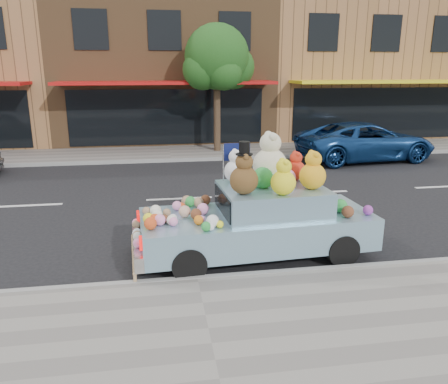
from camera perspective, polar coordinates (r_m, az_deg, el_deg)
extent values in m
plane|color=black|center=(12.12, -5.86, -0.89)|extent=(120.00, 120.00, 0.00)
cube|color=gray|center=(6.16, -2.05, -17.82)|extent=(60.00, 3.00, 0.12)
cube|color=gray|center=(18.42, -7.08, 5.06)|extent=(60.00, 3.00, 0.12)
cube|color=gray|center=(7.44, -3.51, -11.43)|extent=(60.00, 0.12, 0.13)
cube|color=gray|center=(16.95, -6.88, 4.14)|extent=(60.00, 0.12, 0.13)
cube|color=brown|center=(23.60, -7.93, 15.78)|extent=(10.00, 8.00, 7.00)
cube|color=black|center=(19.69, -7.39, 9.69)|extent=(8.50, 0.06, 2.40)
cube|color=#B91211|center=(18.71, -7.46, 13.98)|extent=(9.00, 1.80, 0.12)
cube|color=black|center=(19.78, -17.04, 19.64)|extent=(1.40, 0.06, 1.60)
cube|color=black|center=(19.64, -7.78, 20.18)|extent=(1.40, 0.06, 1.60)
cube|color=black|center=(19.96, 1.43, 20.24)|extent=(1.40, 0.06, 1.60)
cube|color=#986740|center=(25.86, 15.69, 15.36)|extent=(10.00, 8.00, 7.00)
cube|color=black|center=(22.35, 19.56, 9.64)|extent=(8.50, 0.06, 2.40)
cube|color=yellow|center=(21.50, 21.06, 13.31)|extent=(9.00, 1.80, 0.12)
cube|color=black|center=(21.05, 12.87, 19.65)|extent=(1.40, 0.06, 1.60)
cube|color=black|center=(22.31, 20.45, 18.85)|extent=(1.40, 0.06, 1.60)
cube|color=black|center=(23.88, 27.06, 17.89)|extent=(1.40, 0.06, 1.60)
cylinder|color=#38281C|center=(18.37, -0.91, 10.01)|extent=(0.28, 0.28, 3.20)
sphere|color=#184A15|center=(18.28, -0.94, 17.26)|extent=(2.60, 2.60, 2.60)
sphere|color=#184A15|center=(18.68, 1.14, 16.00)|extent=(1.80, 1.80, 1.80)
sphere|color=#184A15|center=(18.00, -2.81, 15.67)|extent=(1.60, 1.60, 1.60)
sphere|color=#184A15|center=(17.71, 0.02, 15.36)|extent=(1.40, 1.40, 1.40)
sphere|color=#184A15|center=(18.83, -2.15, 16.30)|extent=(1.60, 1.60, 1.60)
imported|color=navy|center=(17.92, 17.99, 6.31)|extent=(5.52, 2.93, 1.48)
cylinder|color=black|center=(8.25, 15.22, -7.36)|extent=(0.61, 0.23, 0.60)
cylinder|color=black|center=(9.56, 10.96, -3.84)|extent=(0.61, 0.23, 0.60)
cylinder|color=black|center=(7.44, -4.58, -9.44)|extent=(0.61, 0.23, 0.60)
cylinder|color=black|center=(8.87, -5.99, -5.20)|extent=(0.61, 0.23, 0.60)
cube|color=#80A9BF|center=(8.32, 4.24, -4.75)|extent=(4.39, 1.95, 0.60)
cube|color=#80A9BF|center=(8.24, 6.32, -1.00)|extent=(1.98, 1.61, 0.50)
cube|color=silver|center=(8.07, -11.20, -6.87)|extent=(0.26, 1.79, 0.26)
cube|color=red|center=(7.32, -10.79, -6.56)|extent=(0.08, 0.28, 0.16)
cube|color=red|center=(8.59, -11.11, -3.15)|extent=(0.08, 0.28, 0.16)
cube|color=black|center=(7.99, -0.15, -1.43)|extent=(0.11, 1.30, 0.40)
sphere|color=#523517|center=(7.59, 2.62, 1.57)|extent=(0.50, 0.50, 0.50)
sphere|color=#523517|center=(7.52, 2.65, 3.96)|extent=(0.31, 0.31, 0.31)
sphere|color=#523517|center=(7.40, 2.83, 4.55)|extent=(0.12, 0.12, 0.12)
sphere|color=#523517|center=(7.61, 2.49, 4.87)|extent=(0.12, 0.12, 0.12)
cylinder|color=black|center=(7.49, 2.66, 4.95)|extent=(0.30, 0.30, 0.02)
cylinder|color=black|center=(7.47, 2.67, 5.78)|extent=(0.19, 0.19, 0.22)
sphere|color=beige|center=(8.43, 6.01, 3.49)|extent=(0.67, 0.67, 0.67)
sphere|color=beige|center=(8.34, 6.09, 6.36)|extent=(0.41, 0.41, 0.41)
sphere|color=beige|center=(8.19, 6.38, 7.12)|extent=(0.16, 0.16, 0.16)
sphere|color=beige|center=(8.46, 5.86, 7.42)|extent=(0.16, 0.16, 0.16)
sphere|color=orange|center=(8.07, 11.49, 2.05)|extent=(0.48, 0.48, 0.48)
sphere|color=orange|center=(8.00, 11.61, 4.21)|extent=(0.30, 0.30, 0.30)
sphere|color=orange|center=(7.89, 11.91, 4.75)|extent=(0.11, 0.11, 0.11)
sphere|color=orange|center=(8.08, 11.39, 5.04)|extent=(0.11, 0.11, 0.11)
sphere|color=#B32613|center=(8.69, 9.33, 2.82)|extent=(0.39, 0.39, 0.39)
sphere|color=#B32613|center=(8.63, 9.40, 4.45)|extent=(0.24, 0.24, 0.24)
sphere|color=#B32613|center=(8.54, 9.61, 4.85)|extent=(0.09, 0.09, 0.09)
sphere|color=#B32613|center=(8.70, 9.25, 5.07)|extent=(0.09, 0.09, 0.09)
sphere|color=silver|center=(8.37, 1.53, 2.71)|extent=(0.44, 0.44, 0.44)
sphere|color=silver|center=(8.31, 1.55, 4.62)|extent=(0.27, 0.27, 0.27)
sphere|color=silver|center=(8.20, 1.68, 5.10)|extent=(0.10, 0.10, 0.10)
sphere|color=silver|center=(8.38, 1.43, 5.35)|extent=(0.10, 0.10, 0.10)
sphere|color=yellow|center=(7.61, 7.74, 1.22)|extent=(0.44, 0.44, 0.44)
sphere|color=yellow|center=(7.54, 7.82, 3.30)|extent=(0.27, 0.27, 0.27)
sphere|color=yellow|center=(7.44, 8.05, 3.81)|extent=(0.10, 0.10, 0.10)
sphere|color=yellow|center=(7.61, 7.64, 4.11)|extent=(0.10, 0.10, 0.10)
sphere|color=#268D36|center=(8.06, 5.06, 1.84)|extent=(0.40, 0.40, 0.40)
sphere|color=pink|center=(8.27, 8.26, 1.89)|extent=(0.32, 0.32, 0.32)
sphere|color=white|center=(7.78, -6.69, -3.40)|extent=(0.15, 0.15, 0.15)
sphere|color=orange|center=(7.60, -3.35, -3.68)|extent=(0.17, 0.17, 0.17)
sphere|color=#926F50|center=(8.08, -7.49, -2.68)|extent=(0.15, 0.15, 0.15)
sphere|color=orange|center=(7.82, -8.46, -3.38)|extent=(0.14, 0.14, 0.14)
sphere|color=#5B301A|center=(8.69, -2.45, -1.03)|extent=(0.21, 0.21, 0.21)
sphere|color=pink|center=(7.63, -8.40, -3.62)|extent=(0.20, 0.20, 0.20)
sphere|color=yellow|center=(7.73, -9.82, -3.44)|extent=(0.20, 0.20, 0.20)
sphere|color=#926F50|center=(8.55, -3.34, -1.35)|extent=(0.20, 0.20, 0.20)
sphere|color=#5B301A|center=(7.75, -7.79, -3.48)|extent=(0.15, 0.15, 0.15)
sphere|color=#F2E7C0|center=(8.11, -8.92, -2.43)|extent=(0.21, 0.21, 0.21)
sphere|color=#926F50|center=(8.64, -4.88, -1.14)|extent=(0.21, 0.21, 0.21)
sphere|color=white|center=(8.14, -2.86, -2.34)|extent=(0.17, 0.17, 0.17)
sphere|color=#CD4015|center=(7.68, -9.04, -3.54)|extent=(0.20, 0.20, 0.20)
sphere|color=white|center=(7.48, -1.48, -3.80)|extent=(0.22, 0.22, 0.22)
sphere|color=#CD4015|center=(8.42, -5.61, -1.85)|extent=(0.15, 0.15, 0.15)
sphere|color=pink|center=(8.11, -2.79, -2.23)|extent=(0.22, 0.22, 0.22)
sphere|color=#268D36|center=(8.58, -4.43, -1.26)|extent=(0.21, 0.21, 0.21)
sphere|color=#268D36|center=(7.30, -2.34, -4.52)|extent=(0.17, 0.17, 0.17)
sphere|color=#F2E7C0|center=(7.63, -6.86, -3.66)|extent=(0.18, 0.18, 0.18)
sphere|color=#CD4015|center=(7.46, -9.59, -4.08)|extent=(0.22, 0.22, 0.22)
sphere|color=white|center=(7.33, -1.77, -4.57)|extent=(0.14, 0.14, 0.14)
sphere|color=pink|center=(8.39, -6.16, -1.80)|extent=(0.18, 0.18, 0.18)
sphere|color=#F2E7C0|center=(7.92, -8.73, -2.93)|extent=(0.20, 0.20, 0.20)
sphere|color=pink|center=(7.70, -2.99, -3.56)|extent=(0.14, 0.14, 0.14)
sphere|color=#926F50|center=(8.21, -10.08, -2.46)|extent=(0.16, 0.16, 0.16)
sphere|color=yellow|center=(7.45, -0.54, -4.24)|extent=(0.13, 0.13, 0.13)
sphere|color=#5B301A|center=(7.85, -3.68, -2.90)|extent=(0.21, 0.21, 0.21)
sphere|color=pink|center=(7.58, -6.64, -3.85)|extent=(0.16, 0.16, 0.16)
sphere|color=#D8A88C|center=(7.97, -5.16, -2.53)|extent=(0.22, 0.22, 0.22)
sphere|color=#926F50|center=(7.99, -11.28, -5.50)|extent=(0.15, 0.15, 0.15)
sphere|color=white|center=(8.05, -11.29, -5.26)|extent=(0.17, 0.17, 0.17)
sphere|color=#926F50|center=(8.51, -11.38, -4.14)|extent=(0.16, 0.16, 0.16)
sphere|color=pink|center=(7.61, -11.20, -6.55)|extent=(0.16, 0.16, 0.16)
sphere|color=#F2E7C0|center=(7.91, -11.26, -5.70)|extent=(0.16, 0.16, 0.16)
sphere|color=pink|center=(8.60, -11.39, -3.94)|extent=(0.16, 0.16, 0.16)
sphere|color=#5B301A|center=(8.25, 15.87, -2.50)|extent=(0.22, 0.22, 0.22)
sphere|color=#268D36|center=(8.51, 14.96, -1.74)|extent=(0.26, 0.26, 0.26)
sphere|color=#822F90|center=(8.51, 18.29, -2.27)|extent=(0.19, 0.19, 0.19)
sphere|color=yellow|center=(9.22, 12.46, -0.36)|extent=(0.22, 0.22, 0.22)
cylinder|color=#997A54|center=(7.39, -11.54, -11.10)|extent=(0.06, 0.06, 0.17)
sphere|color=#997A54|center=(7.35, -11.58, -10.44)|extent=(0.07, 0.07, 0.07)
cylinder|color=#997A54|center=(7.48, -11.56, -10.73)|extent=(0.06, 0.06, 0.17)
sphere|color=#997A54|center=(7.44, -11.60, -10.08)|extent=(0.07, 0.07, 0.07)
cylinder|color=#997A54|center=(7.58, -11.58, -10.38)|extent=(0.06, 0.06, 0.17)
sphere|color=#997A54|center=(7.54, -11.62, -9.73)|extent=(0.07, 0.07, 0.07)
cylinder|color=#997A54|center=(7.67, -11.59, -10.03)|extent=(0.06, 0.06, 0.17)
sphere|color=#997A54|center=(7.63, -11.63, -9.39)|extent=(0.07, 0.07, 0.07)
cylinder|color=#997A54|center=(7.77, -11.61, -9.70)|extent=(0.06, 0.06, 0.17)
sphere|color=#997A54|center=(7.73, -11.65, -9.06)|extent=(0.07, 0.07, 0.07)
cylinder|color=#997A54|center=(7.87, -11.63, -9.37)|extent=(0.06, 0.06, 0.17)
sphere|color=#997A54|center=(7.83, -11.67, -8.74)|extent=(0.07, 0.07, 0.07)
cylinder|color=#997A54|center=(7.96, -11.64, -9.04)|extent=(0.06, 0.06, 0.17)
sphere|color=#997A54|center=(7.92, -11.68, -8.42)|extent=(0.07, 0.07, 0.07)
cylinder|color=#997A54|center=(8.06, -11.66, -8.73)|extent=(0.06, 0.06, 0.17)
sphere|color=#997A54|center=(8.02, -11.70, -8.11)|extent=(0.07, 0.07, 0.07)
cylinder|color=#997A54|center=(8.16, -11.68, -8.43)|extent=(0.06, 0.06, 0.17)
sphere|color=#997A54|center=(8.12, -11.71, -7.81)|extent=(0.07, 0.07, 0.07)
cylinder|color=#997A54|center=(8.25, -11.69, -8.13)|extent=(0.06, 0.06, 0.17)
sphere|color=#997A54|center=(8.22, -11.73, -7.52)|extent=(0.07, 0.07, 0.07)
cylinder|color=#997A54|center=(8.35, -11.71, -7.83)|extent=(0.06, 0.06, 0.17)
sphere|color=#997A54|center=(8.31, -11.74, -7.23)|extent=(0.07, 0.07, 0.07)
cylinder|color=#997A54|center=(8.45, -11.72, -7.55)|extent=(0.06, 0.06, 0.17)
sphere|color=#997A54|center=(8.41, -11.76, -6.96)|extent=(0.07, 0.07, 0.07)
cylinder|color=#997A54|center=(8.55, -11.73, -7.27)|extent=(0.06, 0.06, 0.17)
sphere|color=#997A54|center=(8.51, -11.77, -6.68)|extent=(0.07, 0.07, 0.07)
cylinder|color=#997A54|center=(8.65, -11.75, -7.00)|extent=(0.06, 0.06, 0.17)
sphere|color=#997A54|center=(8.61, -11.78, -6.42)|extent=(0.07, 0.07, 0.07)
cylinder|color=#997A54|center=(8.74, -11.76, -6.73)|extent=(0.06, 0.06, 0.17)
sphere|color=#997A54|center=(8.71, -11.80, -6.15)|extent=(0.07, 0.07, 0.07)
cylinder|color=#997A54|center=(8.84, -11.77, -6.47)|extent=(0.06, 0.06, 0.17)
sphere|color=#997A54|center=(8.81, -11.81, -5.90)|extent=(0.07, 0.07, 0.07)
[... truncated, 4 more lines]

